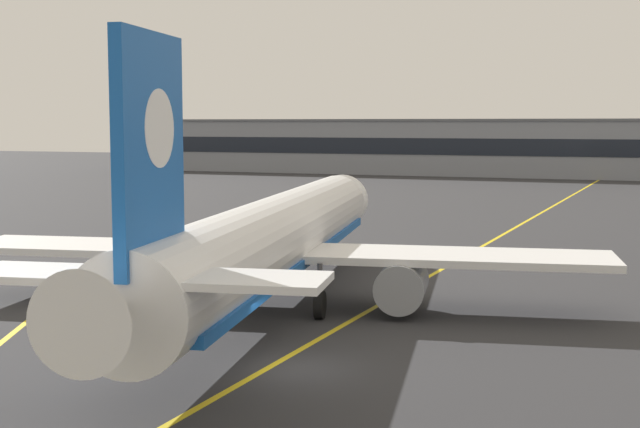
{
  "coord_description": "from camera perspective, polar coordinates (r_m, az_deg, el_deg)",
  "views": [
    {
      "loc": [
        12.3,
        -28.83,
        8.92
      ],
      "look_at": [
        -2.65,
        9.25,
        4.69
      ],
      "focal_mm": 49.35,
      "sensor_mm": 36.0,
      "label": 1
    }
  ],
  "objects": [
    {
      "name": "ground_plane",
      "position": [
        32.59,
        -1.63,
        -9.99
      ],
      "size": [
        400.0,
        400.0,
        0.0
      ],
      "primitive_type": "plane",
      "color": "#2D2D30"
    },
    {
      "name": "safety_cone_by_nose_gear",
      "position": [
        58.15,
        5.38,
        -2.7
      ],
      "size": [
        0.44,
        0.44,
        0.55
      ],
      "color": "orange",
      "rests_on": "ground"
    },
    {
      "name": "taxiway_centreline",
      "position": [
        60.76,
        9.53,
        -2.62
      ],
      "size": [
        5.98,
        179.92,
        0.01
      ],
      "primitive_type": "cube",
      "rotation": [
        0.0,
        0.0,
        -0.03
      ],
      "color": "yellow",
      "rests_on": "ground"
    },
    {
      "name": "terminal_building",
      "position": [
        151.51,
        16.51,
        4.11
      ],
      "size": [
        166.66,
        12.4,
        9.67
      ],
      "color": "gray",
      "rests_on": "ground"
    },
    {
      "name": "airliner_foreground",
      "position": [
        42.28,
        -3.01,
        -1.65
      ],
      "size": [
        32.33,
        41.27,
        11.65
      ],
      "color": "white",
      "rests_on": "ground"
    },
    {
      "name": "safety_cone_by_port_wing",
      "position": [
        55.05,
        -19.54,
        -3.5
      ],
      "size": [
        0.44,
        0.44,
        0.55
      ],
      "color": "orange",
      "rests_on": "ground"
    },
    {
      "name": "taxiway_lead_in_stripe",
      "position": [
        41.5,
        -18.7,
        -6.83
      ],
      "size": [
        25.17,
        54.72,
        0.01
      ],
      "primitive_type": "cube",
      "rotation": [
        0.0,
        0.0,
        0.43
      ],
      "color": "yellow",
      "rests_on": "ground"
    }
  ]
}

